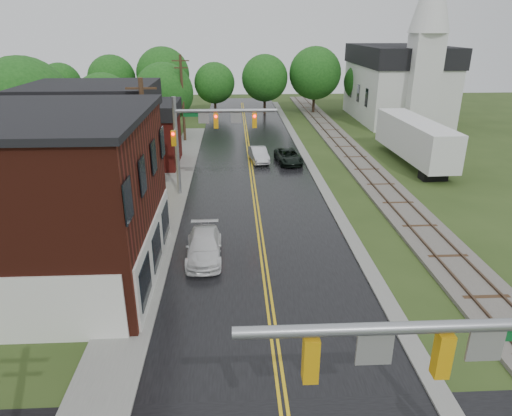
{
  "coord_description": "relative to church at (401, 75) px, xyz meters",
  "views": [
    {
      "loc": [
        -1.5,
        -5.37,
        11.8
      ],
      "look_at": [
        -0.46,
        15.25,
        3.5
      ],
      "focal_mm": 32.0,
      "sensor_mm": 36.0,
      "label": 1
    }
  ],
  "objects": [
    {
      "name": "main_road",
      "position": [
        -20.0,
        -23.74,
        -5.83
      ],
      "size": [
        10.0,
        90.0,
        0.02
      ],
      "primitive_type": "cube",
      "color": "black",
      "rests_on": "ground"
    },
    {
      "name": "curb_right",
      "position": [
        -14.6,
        -18.74,
        -5.83
      ],
      "size": [
        0.8,
        70.0,
        0.12
      ],
      "primitive_type": "cube",
      "color": "gray",
      "rests_on": "ground"
    },
    {
      "name": "sidewalk_left",
      "position": [
        -26.2,
        -28.74,
        -5.83
      ],
      "size": [
        2.4,
        50.0,
        0.12
      ],
      "primitive_type": "cube",
      "color": "gray",
      "rests_on": "ground"
    },
    {
      "name": "yellow_house",
      "position": [
        -31.0,
        -27.74,
        -2.63
      ],
      "size": [
        8.0,
        7.0,
        6.4
      ],
      "primitive_type": "cube",
      "color": "tan",
      "rests_on": "ground"
    },
    {
      "name": "darkred_building",
      "position": [
        -30.0,
        -18.74,
        -3.63
      ],
      "size": [
        7.0,
        6.0,
        4.4
      ],
      "primitive_type": "cube",
      "color": "#3F0F0C",
      "rests_on": "ground"
    },
    {
      "name": "church",
      "position": [
        0.0,
        0.0,
        0.0
      ],
      "size": [
        10.4,
        18.4,
        20.0
      ],
      "color": "silver",
      "rests_on": "ground"
    },
    {
      "name": "railroad",
      "position": [
        -10.0,
        -18.74,
        -5.73
      ],
      "size": [
        3.2,
        80.0,
        0.3
      ],
      "color": "#59544C",
      "rests_on": "ground"
    },
    {
      "name": "traffic_signal_near",
      "position": [
        -16.53,
        -51.74,
        -0.87
      ],
      "size": [
        7.34,
        0.3,
        7.2
      ],
      "color": "gray",
      "rests_on": "ground"
    },
    {
      "name": "traffic_signal_far",
      "position": [
        -23.47,
        -26.74,
        -0.86
      ],
      "size": [
        7.34,
        0.43,
        7.2
      ],
      "color": "gray",
      "rests_on": "ground"
    },
    {
      "name": "utility_pole_b",
      "position": [
        -26.8,
        -31.74,
        -1.11
      ],
      "size": [
        1.8,
        0.28,
        9.0
      ],
      "color": "#382616",
      "rests_on": "ground"
    },
    {
      "name": "utility_pole_c",
      "position": [
        -26.8,
        -9.74,
        -1.11
      ],
      "size": [
        1.8,
        0.28,
        9.0
      ],
      "color": "#382616",
      "rests_on": "ground"
    },
    {
      "name": "tree_left_b",
      "position": [
        -37.85,
        -21.84,
        -0.12
      ],
      "size": [
        7.6,
        7.6,
        9.69
      ],
      "color": "black",
      "rests_on": "ground"
    },
    {
      "name": "tree_left_c",
      "position": [
        -33.85,
        -13.84,
        -1.32
      ],
      "size": [
        6.0,
        6.0,
        7.65
      ],
      "color": "black",
      "rests_on": "ground"
    },
    {
      "name": "tree_left_e",
      "position": [
        -28.85,
        -7.84,
        -1.02
      ],
      "size": [
        6.4,
        6.4,
        8.16
      ],
      "color": "black",
      "rests_on": "ground"
    },
    {
      "name": "suv_dark",
      "position": [
        -16.5,
        -18.83,
        -5.22
      ],
      "size": [
        2.5,
        4.63,
        1.23
      ],
      "primitive_type": "imported",
      "rotation": [
        0.0,
        0.0,
        0.1
      ],
      "color": "black",
      "rests_on": "ground"
    },
    {
      "name": "sedan_silver",
      "position": [
        -19.2,
        -18.21,
        -5.18
      ],
      "size": [
        1.92,
        4.14,
        1.31
      ],
      "primitive_type": "imported",
      "rotation": [
        0.0,
        0.0,
        0.14
      ],
      "color": "silver",
      "rests_on": "ground"
    },
    {
      "name": "pickup_white",
      "position": [
        -23.2,
        -36.92,
        -5.16
      ],
      "size": [
        1.99,
        4.66,
        1.34
      ],
      "primitive_type": "imported",
      "rotation": [
        0.0,
        0.0,
        0.02
      ],
      "color": "white",
      "rests_on": "ground"
    },
    {
      "name": "semi_trailer",
      "position": [
        -5.21,
        -19.59,
        -3.49
      ],
      "size": [
        3.2,
        12.71,
        3.95
      ],
      "color": "black",
      "rests_on": "ground"
    }
  ]
}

